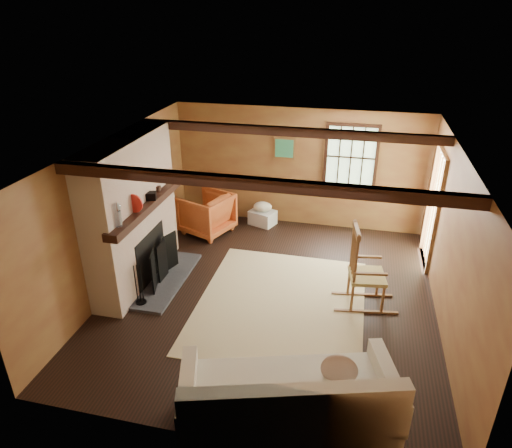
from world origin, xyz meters
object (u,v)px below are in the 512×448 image
(rocking_chair, at_px, (364,273))
(armchair, at_px, (206,213))
(sofa, at_px, (290,404))
(laundry_basket, at_px, (263,217))
(fireplace, at_px, (134,219))

(rocking_chair, bearing_deg, armchair, 50.78)
(rocking_chair, bearing_deg, sofa, 155.25)
(armchair, bearing_deg, laundry_basket, 142.50)
(laundry_basket, bearing_deg, armchair, -148.95)
(sofa, bearing_deg, laundry_basket, 89.05)
(sofa, bearing_deg, rocking_chair, 57.62)
(fireplace, xyz_separation_m, sofa, (2.91, -2.41, -0.77))
(fireplace, distance_m, rocking_chair, 3.66)
(laundry_basket, bearing_deg, fireplace, -121.67)
(armchair, bearing_deg, sofa, 50.42)
(sofa, distance_m, laundry_basket, 5.10)
(sofa, height_order, laundry_basket, sofa)
(fireplace, height_order, laundry_basket, fireplace)
(armchair, bearing_deg, fireplace, 5.75)
(fireplace, relative_size, laundry_basket, 4.80)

